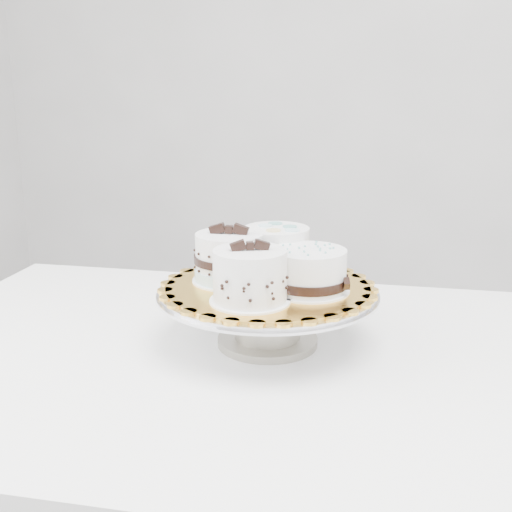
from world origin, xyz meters
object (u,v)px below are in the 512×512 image
(cake_stand, at_px, (268,306))
(cake_banded, at_px, (229,260))
(table, at_px, (250,399))
(cake_board, at_px, (268,287))
(cake_swirl, at_px, (250,277))
(cake_dots, at_px, (276,250))
(cake_ribbon, at_px, (309,272))

(cake_stand, relative_size, cake_banded, 2.83)
(table, height_order, cake_board, cake_board)
(cake_swirl, distance_m, cake_banded, 0.10)
(cake_dots, bearing_deg, cake_board, -93.30)
(cake_swirl, bearing_deg, table, 83.74)
(table, bearing_deg, cake_board, 62.89)
(cake_stand, bearing_deg, cake_banded, 178.21)
(table, relative_size, cake_dots, 9.88)
(cake_dots, bearing_deg, cake_stand, -93.30)
(cake_stand, height_order, cake_dots, cake_dots)
(cake_swirl, distance_m, cake_ribbon, 0.10)
(cake_stand, height_order, cake_board, cake_board)
(cake_swirl, bearing_deg, cake_banded, 100.67)
(cake_stand, distance_m, cake_board, 0.03)
(cake_swirl, bearing_deg, cake_stand, 62.23)
(cake_banded, bearing_deg, cake_dots, 37.99)
(table, distance_m, cake_swirl, 0.22)
(cake_board, relative_size, cake_dots, 2.47)
(cake_banded, relative_size, cake_dots, 0.95)
(cake_stand, bearing_deg, cake_board, -82.87)
(cake_stand, height_order, cake_ribbon, cake_ribbon)
(cake_stand, xyz_separation_m, cake_dots, (-0.01, 0.07, 0.07))
(cake_banded, xyz_separation_m, cake_dots, (0.06, 0.06, 0.00))
(table, xyz_separation_m, cake_board, (0.02, 0.04, 0.18))
(cake_banded, distance_m, cake_dots, 0.09)
(table, bearing_deg, cake_ribbon, 16.95)
(cake_banded, bearing_deg, cake_board, -11.17)
(table, height_order, cake_ribbon, cake_ribbon)
(cake_banded, bearing_deg, cake_swirl, -61.56)
(table, distance_m, cake_board, 0.18)
(table, bearing_deg, cake_stand, 62.89)
(cake_board, height_order, cake_banded, cake_banded)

